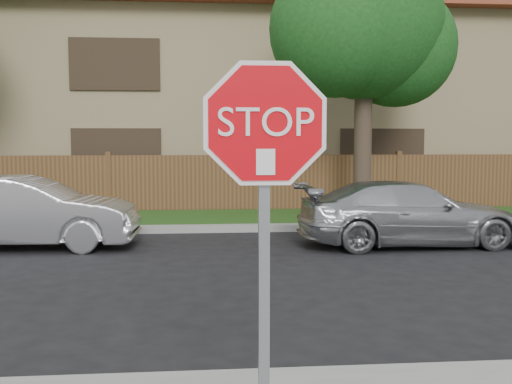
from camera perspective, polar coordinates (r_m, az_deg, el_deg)
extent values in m
plane|color=black|center=(5.56, 11.16, -16.76)|extent=(90.00, 90.00, 0.00)
cube|color=gray|center=(13.33, 1.33, -3.42)|extent=(70.00, 0.30, 0.15)
cube|color=#1E4714|center=(14.95, 0.62, -2.54)|extent=(70.00, 3.00, 0.12)
cube|color=#54311D|center=(16.46, 0.07, 0.76)|extent=(70.00, 0.12, 1.60)
cube|color=#99865F|center=(22.01, -1.25, 7.61)|extent=(34.00, 8.00, 6.00)
cube|color=brown|center=(22.39, -1.27, 15.95)|extent=(35.20, 9.20, 0.50)
cube|color=brown|center=(22.51, -1.27, 17.45)|extent=(33.00, 5.50, 0.70)
cylinder|color=#382B21|center=(15.17, 10.13, 4.69)|extent=(0.44, 0.44, 3.92)
sphere|color=#154415|center=(15.44, 10.31, 15.67)|extent=(3.80, 3.80, 3.80)
sphere|color=#154415|center=(15.88, 13.20, 13.27)|extent=(3.00, 3.00, 3.00)
sphere|color=#154415|center=(14.81, 7.63, 15.06)|extent=(3.20, 3.20, 3.20)
cube|color=gray|center=(3.62, 0.76, -7.88)|extent=(0.06, 0.06, 2.30)
cylinder|color=white|center=(3.46, 0.89, 6.53)|extent=(1.01, 0.02, 1.01)
cylinder|color=red|center=(3.45, 0.91, 6.54)|extent=(0.93, 0.02, 0.93)
cube|color=white|center=(3.44, 0.93, 2.88)|extent=(0.11, 0.00, 0.15)
imported|color=#BCBBC0|center=(12.00, -21.04, -1.83)|extent=(4.15, 1.57, 1.35)
imported|color=#ABAFB3|center=(11.87, 14.36, -2.00)|extent=(4.31, 1.84, 1.24)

